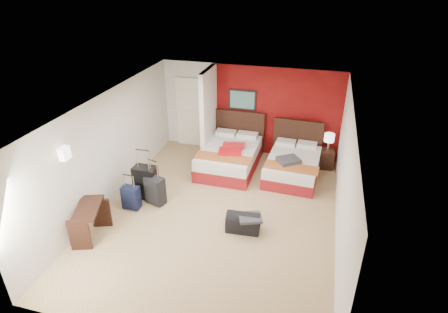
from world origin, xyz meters
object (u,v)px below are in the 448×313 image
(bed_right, at_px, (293,167))
(suitcase_black, at_px, (146,183))
(duffel_bag, at_px, (243,223))
(suitcase_charcoal, at_px, (155,191))
(red_suitcase_open, at_px, (232,148))
(suitcase_navy, at_px, (131,198))
(nightstand, at_px, (326,159))
(desk, at_px, (91,222))
(table_lamp, at_px, (329,142))
(bed_left, at_px, (229,158))

(bed_right, distance_m, suitcase_black, 3.68)
(duffel_bag, bearing_deg, suitcase_charcoal, 165.42)
(suitcase_black, bearing_deg, suitcase_charcoal, -28.14)
(red_suitcase_open, bearing_deg, suitcase_navy, -137.38)
(duffel_bag, bearing_deg, nightstand, 60.44)
(duffel_bag, distance_m, desk, 3.03)
(table_lamp, height_order, duffel_bag, table_lamp)
(bed_left, height_order, suitcase_navy, bed_left)
(table_lamp, distance_m, suitcase_black, 4.77)
(bed_right, xyz_separation_m, desk, (-3.59, -3.47, 0.09))
(red_suitcase_open, bearing_deg, suitcase_black, -141.85)
(red_suitcase_open, distance_m, nightstand, 2.56)
(nightstand, relative_size, suitcase_black, 0.66)
(red_suitcase_open, distance_m, table_lamp, 2.53)
(suitcase_black, height_order, suitcase_navy, suitcase_black)
(table_lamp, bearing_deg, bed_left, -163.84)
(nightstand, relative_size, suitcase_navy, 0.99)
(suitcase_charcoal, bearing_deg, bed_right, 55.62)
(table_lamp, distance_m, duffel_bag, 3.59)
(suitcase_black, relative_size, suitcase_navy, 1.49)
(suitcase_black, xyz_separation_m, suitcase_charcoal, (0.30, -0.16, -0.07))
(nightstand, bearing_deg, duffel_bag, -120.35)
(suitcase_charcoal, xyz_separation_m, duffel_bag, (2.13, -0.42, -0.15))
(suitcase_charcoal, bearing_deg, nightstand, 57.04)
(suitcase_charcoal, bearing_deg, table_lamp, 57.04)
(bed_right, relative_size, table_lamp, 3.88)
(table_lamp, distance_m, desk, 6.10)
(suitcase_navy, bearing_deg, suitcase_charcoal, 38.27)
(suitcase_black, relative_size, desk, 0.90)
(suitcase_black, bearing_deg, suitcase_navy, -105.47)
(nightstand, xyz_separation_m, suitcase_charcoal, (-3.69, -2.76, 0.06))
(suitcase_charcoal, bearing_deg, suitcase_black, 171.74)
(suitcase_black, bearing_deg, red_suitcase_open, 48.40)
(nightstand, distance_m, suitcase_black, 4.76)
(suitcase_charcoal, bearing_deg, red_suitcase_open, 76.40)
(suitcase_navy, bearing_deg, suitcase_black, 75.81)
(suitcase_charcoal, bearing_deg, duffel_bag, 9.09)
(suitcase_charcoal, height_order, duffel_bag, suitcase_charcoal)
(table_lamp, xyz_separation_m, suitcase_charcoal, (-3.69, -2.76, -0.43))
(nightstand, distance_m, table_lamp, 0.49)
(table_lamp, bearing_deg, red_suitcase_open, -161.03)
(bed_right, xyz_separation_m, suitcase_navy, (-3.31, -2.36, -0.01))
(bed_left, height_order, suitcase_charcoal, suitcase_charcoal)
(bed_left, distance_m, red_suitcase_open, 0.38)
(suitcase_charcoal, relative_size, duffel_bag, 0.94)
(red_suitcase_open, relative_size, duffel_bag, 1.16)
(nightstand, xyz_separation_m, suitcase_black, (-3.99, -2.60, 0.13))
(nightstand, distance_m, suitcase_navy, 5.15)
(table_lamp, relative_size, duffel_bag, 0.68)
(bed_left, distance_m, duffel_bag, 2.63)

